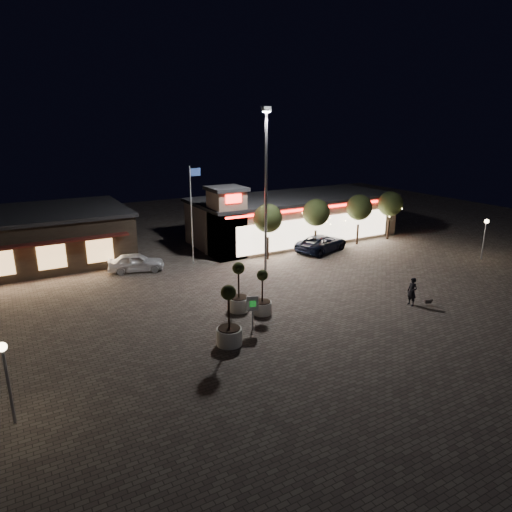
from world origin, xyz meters
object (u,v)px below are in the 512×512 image
white_sedan (136,262)px  valet_sign (252,307)px  planter_mid (229,327)px  pedestrian (412,292)px  planter_left (239,296)px  pickup_truck (322,243)px

white_sedan → valet_sign: 14.00m
valet_sign → planter_mid: bearing=-154.2°
pedestrian → valet_sign: 10.80m
planter_mid → white_sedan: bearing=93.6°
planter_left → valet_sign: (-0.59, -2.81, 0.44)m
white_sedan → planter_mid: bearing=-160.3°
valet_sign → planter_left: bearing=78.1°
white_sedan → planter_left: 11.41m
pickup_truck → planter_left: bearing=104.6°
pickup_truck → white_sedan: size_ratio=1.28×
pickup_truck → planter_left: 15.25m
planter_left → valet_sign: size_ratio=1.56×
planter_left → valet_sign: planter_left is taller
planter_left → white_sedan: bearing=107.5°
pickup_truck → white_sedan: 16.43m
pedestrian → planter_mid: planter_mid is taller
pickup_truck → valet_sign: 17.40m
white_sedan → planter_mid: size_ratio=1.28×
valet_sign → pickup_truck: bearing=39.7°
white_sedan → planter_mid: (0.91, -14.63, 0.30)m
pedestrian → valet_sign: bearing=-102.8°
planter_left → valet_sign: bearing=-101.9°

